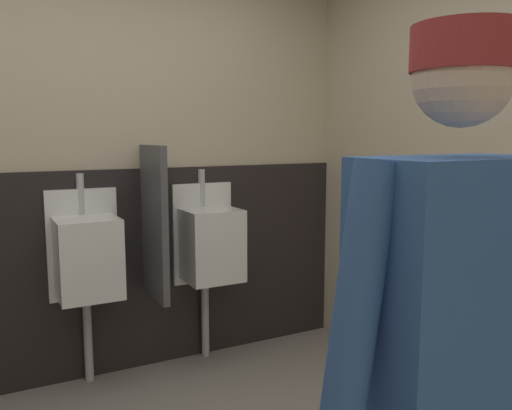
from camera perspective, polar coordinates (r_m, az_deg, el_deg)
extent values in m
cube|color=beige|center=(3.26, -18.07, 4.49)|extent=(3.96, 0.12, 2.60)
cube|color=black|center=(3.29, -17.35, -7.30)|extent=(3.36, 0.03, 1.25)
cube|color=white|center=(3.22, -18.43, -4.05)|extent=(0.40, 0.05, 0.65)
cube|color=white|center=(3.07, -17.85, -5.56)|extent=(0.34, 0.30, 0.45)
cylinder|color=#B7BABF|center=(3.17, -18.63, 1.15)|extent=(0.04, 0.04, 0.24)
cylinder|color=#B7BABF|center=(3.34, -17.90, -13.46)|extent=(0.05, 0.05, 0.55)
cube|color=white|center=(3.42, -5.96, -3.02)|extent=(0.40, 0.05, 0.65)
cube|color=white|center=(3.28, -4.82, -4.37)|extent=(0.34, 0.30, 0.45)
cylinder|color=#B7BABF|center=(3.37, -5.96, 1.88)|extent=(0.04, 0.04, 0.24)
cylinder|color=#B7BABF|center=(3.53, -5.58, -11.93)|extent=(0.05, 0.05, 0.55)
cube|color=#4C4C51|center=(3.09, -11.04, -1.93)|extent=(0.04, 0.40, 0.90)
cube|color=#335999|center=(1.22, 20.66, -8.12)|extent=(0.43, 0.24, 0.55)
cylinder|color=#335999|center=(1.05, 11.06, -10.31)|extent=(0.17, 0.09, 0.56)
sphere|color=beige|center=(1.19, 21.70, 12.87)|extent=(0.21, 0.21, 0.21)
cylinder|color=maroon|center=(1.19, 21.84, 15.60)|extent=(0.22, 0.22, 0.09)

